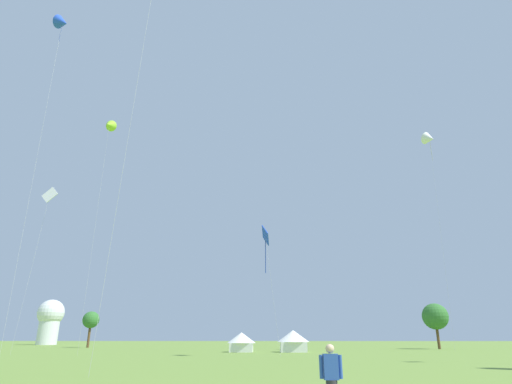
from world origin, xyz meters
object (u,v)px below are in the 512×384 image
kite_blue_delta (62,23)px  tree_distant_right (435,317)px  kite_blue_diamond (265,238)px  tree_distant_left (91,320)px  kite_white_diamond (49,196)px  observatory_dome (50,319)px  kite_white_delta (429,139)px  festival_tent_center (241,341)px  festival_tent_left (293,340)px  person_spectator (332,382)px  kite_lime_delta (109,125)px

kite_blue_delta → tree_distant_right: size_ratio=4.69×
kite_blue_diamond → tree_distant_left: (-33.03, 36.12, -7.27)m
kite_white_diamond → tree_distant_left: 33.60m
observatory_dome → tree_distant_right: 89.16m
kite_blue_diamond → kite_white_delta: 37.14m
kite_white_diamond → observatory_dome: kite_white_diamond is taller
observatory_dome → tree_distant_right: (82.25, -34.39, -0.97)m
festival_tent_center → observatory_dome: size_ratio=0.35×
kite_blue_diamond → kite_blue_delta: size_ratio=0.40×
festival_tent_left → tree_distant_left: bearing=148.4°
person_spectator → observatory_dome: 111.04m
festival_tent_center → observatory_dome: 70.83m
kite_lime_delta → kite_blue_delta: kite_blue_delta is taller
kite_blue_delta → person_spectator: kite_blue_delta is taller
kite_blue_diamond → kite_white_diamond: 29.71m
kite_white_diamond → person_spectator: size_ratio=11.93×
kite_lime_delta → festival_tent_left: size_ratio=6.72×
kite_white_diamond → observatory_dome: 63.58m
kite_white_diamond → festival_tent_left: size_ratio=4.93×
kite_blue_diamond → tree_distant_left: 49.48m
kite_lime_delta → kite_blue_delta: 13.25m
kite_blue_diamond → person_spectator: (1.76, -33.10, -11.24)m
festival_tent_center → person_spectator: bearing=-83.8°
festival_tent_center → tree_distant_right: tree_distant_right is taller
kite_lime_delta → tree_distant_left: bearing=111.3°
person_spectator → observatory_dome: observatory_dome is taller
tree_distant_right → kite_blue_delta: bearing=-142.0°
kite_blue_diamond → kite_white_delta: bearing=32.3°
kite_lime_delta → kite_blue_delta: (-1.18, -12.01, 5.47)m
kite_blue_diamond → kite_white_delta: kite_white_delta is taller
kite_blue_diamond → festival_tent_center: size_ratio=3.59×
kite_blue_diamond → kite_blue_delta: 31.03m
person_spectator → tree_distant_left: 77.57m
kite_white_diamond → festival_tent_center: bearing=16.8°
person_spectator → festival_tent_left: (1.73, 46.77, 0.66)m
tree_distant_left → tree_distant_right: bearing=-7.4°
person_spectator → festival_tent_center: festival_tent_center is taller
kite_white_delta → tree_distant_left: (-59.51, 19.40, -27.23)m
observatory_dome → kite_white_delta: bearing=-29.6°
kite_white_diamond → tree_distant_left: kite_white_diamond is taller
festival_tent_center → kite_white_diamond: bearing=-163.2°
kite_white_diamond → observatory_dome: (-26.17, 56.42, -13.20)m
kite_white_diamond → festival_tent_left: (31.66, 7.51, -17.71)m
kite_blue_delta → festival_tent_center: kite_blue_delta is taller
kite_blue_diamond → person_spectator: size_ratio=7.80×
kite_blue_delta → festival_tent_left: 46.13m
kite_white_delta → person_spectator: (-24.72, -49.82, -31.20)m
kite_blue_diamond → kite_lime_delta: size_ratio=0.48×
kite_blue_delta → tree_distant_left: kite_blue_delta is taller
kite_blue_delta → observatory_dome: bearing=114.7°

